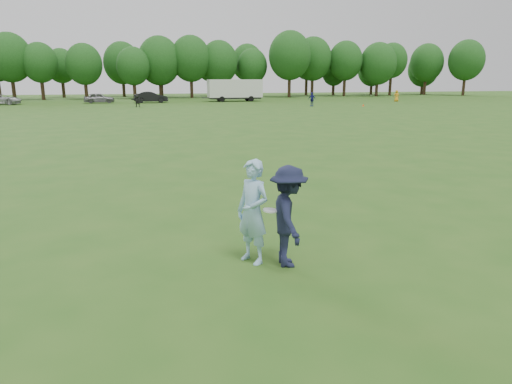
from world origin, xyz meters
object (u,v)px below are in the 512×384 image
defender (288,216)px  car_c (0,99)px  player_far_d (137,100)px  car_e (99,98)px  player_far_b (312,99)px  thrower (253,212)px  player_far_c (397,96)px  cargo_trailer (235,89)px  car_f (151,97)px  field_cone (363,105)px

defender → car_c: 62.74m
defender → player_far_d: defender is taller
car_e → player_far_b: bearing=-121.6°
defender → thrower: bearing=70.0°
player_far_b → player_far_c: 18.28m
player_far_b → cargo_trailer: size_ratio=0.19×
car_f → player_far_d: bearing=166.6°
defender → car_c: defender is taller
defender → car_f: bearing=7.5°
car_c → player_far_d: bearing=-114.1°
field_cone → cargo_trailer: size_ratio=0.03×
player_far_d → player_far_c: bearing=14.3°
player_far_b → player_far_c: bearing=76.6°
player_far_d → cargo_trailer: 18.07m
player_far_b → cargo_trailer: bearing=164.8°
car_e → car_f: size_ratio=0.87×
car_e → field_cone: bearing=-119.2°
player_far_c → car_f: size_ratio=0.36×
defender → player_far_c: 64.45m
car_c → car_e: 12.27m
player_far_c → field_cone: 14.08m
car_c → car_f: 19.19m
cargo_trailer → defender: bearing=-101.6°
player_far_b → player_far_d: player_far_b is taller
defender → field_cone: bearing=-21.9°
car_f → cargo_trailer: (12.38, 1.15, 1.00)m
player_far_c → car_e: bearing=6.5°
car_e → car_f: 7.01m
thrower → car_c: thrower is taller
car_c → car_e: size_ratio=1.25×
defender → player_far_b: (18.89, 46.05, -0.07)m
field_cone → player_far_b: bearing=164.7°
player_far_d → car_f: 10.02m
player_far_d → field_cone: 27.45m
car_e → player_far_d: bearing=-157.1°
defender → car_f: size_ratio=0.39×
player_far_b → player_far_d: bearing=-139.1°
player_far_c → car_c: 54.86m
thrower → car_e: (-6.29, 60.25, -0.26)m
car_e → thrower: bearing=-176.3°
car_c → cargo_trailer: 31.61m
car_c → defender: bearing=-156.6°
player_far_c → car_c: player_far_c is taller
player_far_d → car_c: player_far_d is taller
thrower → car_e: thrower is taller
car_e → defender: bearing=-175.8°
thrower → player_far_d: (-1.29, 49.57, -0.15)m
thrower → player_far_c: (36.00, 53.54, -0.11)m
player_far_d → cargo_trailer: cargo_trailer is taller
thrower → defender: 0.65m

